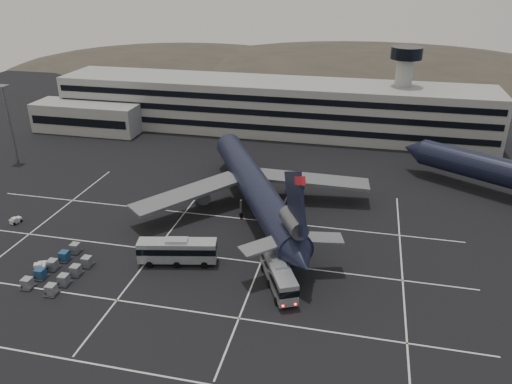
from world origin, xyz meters
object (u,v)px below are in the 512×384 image
at_px(trijet_main, 256,187).
at_px(uld_cluster, 60,269).
at_px(tug_a, 15,220).
at_px(bus_near, 278,272).
at_px(bus_far, 177,250).

height_order(trijet_main, uld_cluster, trijet_main).
distance_m(trijet_main, tug_a, 44.75).
height_order(bus_near, uld_cluster, bus_near).
bearing_deg(tug_a, trijet_main, 36.90).
xyz_separation_m(trijet_main, uld_cluster, (-24.80, -26.85, -4.45)).
relative_size(trijet_main, tug_a, 24.16).
relative_size(bus_near, tug_a, 5.57).
bearing_deg(bus_far, bus_near, -110.30).
bearing_deg(tug_a, uld_cluster, -17.83).
relative_size(bus_far, uld_cluster, 0.96).
bearing_deg(tug_a, bus_far, 8.55).
distance_m(trijet_main, bus_far, 21.80).
bearing_deg(trijet_main, bus_near, -96.67).
height_order(bus_near, tug_a, bus_near).
distance_m(bus_far, uld_cluster, 18.06).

